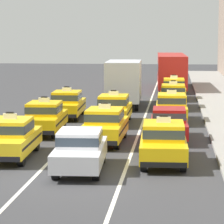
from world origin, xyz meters
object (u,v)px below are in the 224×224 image
object	(u,v)px
taxi_left_nearest	(11,137)
taxi_center_third	(114,109)
taxi_center_second	(105,125)
taxi_right_fourth	(173,96)
taxi_right_nearest	(163,142)
sedan_right_second	(169,123)
sedan_center_nearest	(80,149)
box_truck_center_fourth	(124,82)
taxi_left_third	(67,104)
taxi_right_fifth	(174,88)
taxi_left_second	(45,117)
bus_right_sixth	(171,69)
taxi_right_third	(171,107)

from	to	relation	value
taxi_left_nearest	taxi_center_third	size ratio (longest dim) A/B	1.01
taxi_center_second	taxi_right_fourth	bearing A→B (deg)	76.94
taxi_right_nearest	sedan_right_second	world-z (taller)	taxi_right_nearest
taxi_left_nearest	sedan_center_nearest	size ratio (longest dim) A/B	1.06
box_truck_center_fourth	sedan_right_second	size ratio (longest dim) A/B	1.62
box_truck_center_fourth	sedan_right_second	xyz separation A→B (m)	(3.30, -13.01, -0.93)
taxi_left_nearest	sedan_right_second	distance (m)	8.15
taxi_left_third	box_truck_center_fourth	world-z (taller)	box_truck_center_fourth
taxi_left_third	taxi_right_nearest	xyz separation A→B (m)	(6.15, -12.30, 0.00)
taxi_center_third	taxi_right_fourth	xyz separation A→B (m)	(3.38, 7.47, 0.00)
sedan_center_nearest	taxi_left_nearest	bearing A→B (deg)	147.79
taxi_left_nearest	box_truck_center_fourth	bearing A→B (deg)	79.83
taxi_right_fourth	taxi_right_fifth	distance (m)	5.64
taxi_left_second	bus_right_sixth	xyz separation A→B (m)	(6.34, 25.84, 0.94)
bus_right_sixth	taxi_right_fourth	bearing A→B (deg)	-89.08
box_truck_center_fourth	taxi_right_third	world-z (taller)	box_truck_center_fourth
taxi_left_second	taxi_center_second	bearing A→B (deg)	-34.27
taxi_center_third	bus_right_sixth	size ratio (longest dim) A/B	0.40
taxi_right_third	bus_right_sixth	bearing A→B (deg)	90.45
taxi_left_second	taxi_center_third	size ratio (longest dim) A/B	1.01
taxi_center_third	sedan_right_second	size ratio (longest dim) A/B	1.05
taxi_center_third	taxi_right_fifth	xyz separation A→B (m)	(3.41, 13.11, 0.00)
taxi_left_nearest	taxi_center_second	xyz separation A→B (m)	(3.50, 3.76, 0.00)
sedan_center_nearest	taxi_right_fifth	distance (m)	25.31
taxi_center_third	taxi_right_fifth	distance (m)	13.55
taxi_left_second	sedan_center_nearest	distance (m)	8.72
sedan_center_nearest	bus_right_sixth	distance (m)	34.13
taxi_left_second	taxi_right_nearest	xyz separation A→B (m)	(6.26, -6.42, 0.00)
box_truck_center_fourth	bus_right_sixth	world-z (taller)	box_truck_center_fourth
taxi_left_second	bus_right_sixth	bearing A→B (deg)	76.20
taxi_left_second	taxi_left_third	distance (m)	5.88
sedan_right_second	taxi_center_third	bearing A→B (deg)	122.77
taxi_left_third	taxi_left_second	bearing A→B (deg)	-91.02
taxi_right_nearest	taxi_center_third	bearing A→B (deg)	106.60
taxi_center_third	sedan_center_nearest	bearing A→B (deg)	-90.20
sedan_right_second	bus_right_sixth	distance (m)	27.03
taxi_right_third	taxi_right_fourth	distance (m)	6.38
taxi_left_second	taxi_left_third	world-z (taller)	same
taxi_left_nearest	box_truck_center_fourth	xyz separation A→B (m)	(3.21, 17.92, 0.90)
taxi_center_second	box_truck_center_fourth	size ratio (longest dim) A/B	0.65
taxi_right_fifth	taxi_center_second	bearing A→B (deg)	-99.41
taxi_left_third	taxi_right_third	size ratio (longest dim) A/B	1.01
sedan_center_nearest	taxi_center_second	size ratio (longest dim) A/B	0.95
taxi_right_nearest	bus_right_sixth	world-z (taller)	bus_right_sixth
taxi_right_fourth	taxi_right_nearest	bearing A→B (deg)	-91.03
taxi_left_second	bus_right_sixth	size ratio (longest dim) A/B	0.41
sedan_right_second	box_truck_center_fourth	bearing A→B (deg)	104.23
sedan_right_second	taxi_right_fifth	xyz separation A→B (m)	(0.18, 18.12, 0.03)
sedan_right_second	taxi_right_fifth	distance (m)	18.12
taxi_left_nearest	taxi_right_fifth	size ratio (longest dim) A/B	1.01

